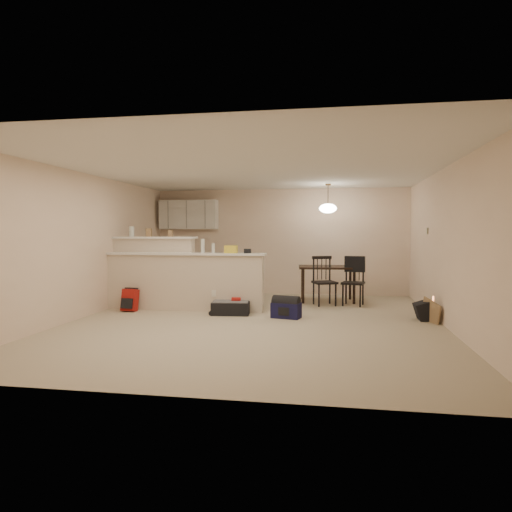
% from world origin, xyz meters
% --- Properties ---
extents(room, '(7.00, 7.02, 2.50)m').
position_xyz_m(room, '(0.00, 0.00, 1.25)').
color(room, '#BFB093').
rests_on(room, ground).
extents(breakfast_bar, '(3.08, 0.58, 1.39)m').
position_xyz_m(breakfast_bar, '(-1.76, 0.98, 0.61)').
color(breakfast_bar, beige).
rests_on(breakfast_bar, ground).
extents(upper_cabinets, '(1.40, 0.34, 0.70)m').
position_xyz_m(upper_cabinets, '(-2.20, 3.32, 1.90)').
color(upper_cabinets, white).
rests_on(upper_cabinets, room).
extents(kitchen_counter, '(1.80, 0.60, 0.90)m').
position_xyz_m(kitchen_counter, '(-2.00, 3.19, 0.45)').
color(kitchen_counter, white).
rests_on(kitchen_counter, ground).
extents(thermostat, '(0.02, 0.12, 0.12)m').
position_xyz_m(thermostat, '(2.98, 1.55, 1.50)').
color(thermostat, beige).
rests_on(thermostat, room).
extents(jar, '(0.10, 0.10, 0.20)m').
position_xyz_m(jar, '(-2.66, 1.12, 1.49)').
color(jar, silver).
rests_on(jar, breakfast_bar).
extents(cereal_box, '(0.10, 0.07, 0.16)m').
position_xyz_m(cereal_box, '(-2.30, 1.12, 1.47)').
color(cereal_box, '#9A774F').
rests_on(cereal_box, breakfast_bar).
extents(small_box, '(0.08, 0.06, 0.12)m').
position_xyz_m(small_box, '(-1.86, 1.12, 1.45)').
color(small_box, '#9A774F').
rests_on(small_box, breakfast_bar).
extents(bottle_a, '(0.07, 0.07, 0.26)m').
position_xyz_m(bottle_a, '(-1.15, 0.90, 1.22)').
color(bottle_a, silver).
rests_on(bottle_a, breakfast_bar).
extents(bottle_b, '(0.06, 0.06, 0.18)m').
position_xyz_m(bottle_b, '(-0.94, 0.90, 1.18)').
color(bottle_b, silver).
rests_on(bottle_b, breakfast_bar).
extents(bag_lump, '(0.22, 0.18, 0.14)m').
position_xyz_m(bag_lump, '(-0.60, 0.90, 1.16)').
color(bag_lump, '#9A774F').
rests_on(bag_lump, breakfast_bar).
extents(pouch, '(0.12, 0.10, 0.08)m').
position_xyz_m(pouch, '(-0.29, 0.90, 1.13)').
color(pouch, '#9A774F').
rests_on(pouch, breakfast_bar).
extents(extra_item_x, '(0.11, 0.10, 0.11)m').
position_xyz_m(extra_item_x, '(-0.62, 0.90, 1.14)').
color(extra_item_x, '#9A774F').
rests_on(extra_item_x, breakfast_bar).
extents(dining_table, '(1.27, 0.90, 0.75)m').
position_xyz_m(dining_table, '(1.15, 2.45, 0.66)').
color(dining_table, black).
rests_on(dining_table, ground).
extents(pendant_lamp, '(0.36, 0.36, 0.62)m').
position_xyz_m(pendant_lamp, '(1.15, 2.45, 1.99)').
color(pendant_lamp, brown).
rests_on(pendant_lamp, room).
extents(dining_chair_near, '(0.55, 0.54, 0.99)m').
position_xyz_m(dining_chair_near, '(1.10, 1.91, 0.49)').
color(dining_chair_near, black).
rests_on(dining_chair_near, ground).
extents(dining_chair_far, '(0.50, 0.49, 0.97)m').
position_xyz_m(dining_chair_far, '(1.67, 1.98, 0.48)').
color(dining_chair_far, black).
rests_on(dining_chair_far, ground).
extents(suitcase, '(0.71, 0.50, 0.23)m').
position_xyz_m(suitcase, '(-0.54, 0.61, 0.11)').
color(suitcase, black).
rests_on(suitcase, ground).
extents(red_backpack, '(0.29, 0.19, 0.41)m').
position_xyz_m(red_backpack, '(-2.48, 0.61, 0.21)').
color(red_backpack, '#AA1813').
rests_on(red_backpack, ground).
extents(navy_duffel, '(0.53, 0.36, 0.26)m').
position_xyz_m(navy_duffel, '(0.47, 0.42, 0.13)').
color(navy_duffel, '#13133C').
rests_on(navy_duffel, ground).
extents(black_daypack, '(0.25, 0.35, 0.31)m').
position_xyz_m(black_daypack, '(2.77, 0.61, 0.15)').
color(black_daypack, black).
rests_on(black_daypack, ground).
extents(cardboard_sheet, '(0.19, 0.45, 0.36)m').
position_xyz_m(cardboard_sheet, '(2.85, 0.42, 0.18)').
color(cardboard_sheet, '#9A774F').
rests_on(cardboard_sheet, ground).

